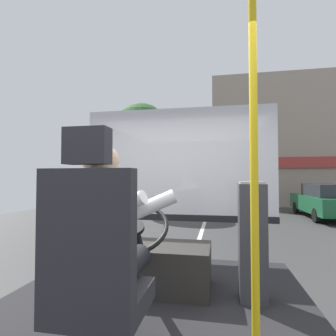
{
  "coord_description": "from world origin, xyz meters",
  "views": [
    {
      "loc": [
        0.54,
        -1.88,
        1.64
      ],
      "look_at": [
        -0.1,
        1.46,
        1.76
      ],
      "focal_mm": 28.88,
      "sensor_mm": 36.0,
      "label": 1
    }
  ],
  "objects_px": {
    "driver_seat": "(95,274)",
    "parked_car_green": "(329,201)",
    "steering_console": "(151,265)",
    "handrail_pole": "(254,172)",
    "fare_box": "(252,241)",
    "bus_driver": "(106,235)"
  },
  "relations": [
    {
      "from": "bus_driver",
      "to": "handrail_pole",
      "type": "distance_m",
      "value": 0.9
    },
    {
      "from": "bus_driver",
      "to": "fare_box",
      "type": "relative_size",
      "value": 0.8
    },
    {
      "from": "steering_console",
      "to": "handrail_pole",
      "type": "relative_size",
      "value": 0.52
    },
    {
      "from": "bus_driver",
      "to": "parked_car_green",
      "type": "relative_size",
      "value": 0.19
    },
    {
      "from": "parked_car_green",
      "to": "steering_console",
      "type": "bearing_deg",
      "value": -117.78
    },
    {
      "from": "handrail_pole",
      "to": "driver_seat",
      "type": "bearing_deg",
      "value": -165.87
    },
    {
      "from": "bus_driver",
      "to": "parked_car_green",
      "type": "bearing_deg",
      "value": 64.56
    },
    {
      "from": "bus_driver",
      "to": "driver_seat",
      "type": "bearing_deg",
      "value": -90.0
    },
    {
      "from": "driver_seat",
      "to": "parked_car_green",
      "type": "height_order",
      "value": "driver_seat"
    },
    {
      "from": "handrail_pole",
      "to": "fare_box",
      "type": "relative_size",
      "value": 2.13
    },
    {
      "from": "handrail_pole",
      "to": "fare_box",
      "type": "distance_m",
      "value": 1.03
    },
    {
      "from": "steering_console",
      "to": "driver_seat",
      "type": "bearing_deg",
      "value": -90.0
    },
    {
      "from": "steering_console",
      "to": "parked_car_green",
      "type": "distance_m",
      "value": 10.71
    },
    {
      "from": "steering_console",
      "to": "handrail_pole",
      "type": "distance_m",
      "value": 1.5
    },
    {
      "from": "driver_seat",
      "to": "bus_driver",
      "type": "distance_m",
      "value": 0.22
    },
    {
      "from": "bus_driver",
      "to": "steering_console",
      "type": "bearing_deg",
      "value": 90.0
    },
    {
      "from": "fare_box",
      "to": "bus_driver",
      "type": "bearing_deg",
      "value": -133.92
    },
    {
      "from": "driver_seat",
      "to": "parked_car_green",
      "type": "relative_size",
      "value": 0.3
    },
    {
      "from": "bus_driver",
      "to": "handrail_pole",
      "type": "height_order",
      "value": "handrail_pole"
    },
    {
      "from": "driver_seat",
      "to": "parked_car_green",
      "type": "bearing_deg",
      "value": 64.83
    },
    {
      "from": "parked_car_green",
      "to": "driver_seat",
      "type": "bearing_deg",
      "value": -115.17
    },
    {
      "from": "handrail_pole",
      "to": "steering_console",
      "type": "bearing_deg",
      "value": 131.1
    }
  ]
}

